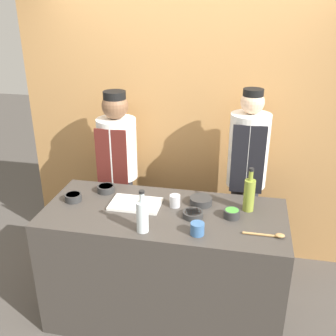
# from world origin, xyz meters

# --- Properties ---
(ground_plane) EXTENTS (14.00, 14.00, 0.00)m
(ground_plane) POSITION_xyz_m (0.00, 0.00, 0.00)
(ground_plane) COLOR #4C4742
(cabinet_wall) EXTENTS (3.11, 0.18, 2.40)m
(cabinet_wall) POSITION_xyz_m (0.00, 1.09, 1.20)
(cabinet_wall) COLOR #B7844C
(cabinet_wall) RESTS_ON ground_plane
(counter) EXTENTS (1.75, 0.76, 0.95)m
(counter) POSITION_xyz_m (0.00, 0.00, 0.48)
(counter) COLOR #3D3833
(counter) RESTS_ON ground_plane
(sauce_bowl_purple) EXTENTS (0.13, 0.13, 0.05)m
(sauce_bowl_purple) POSITION_xyz_m (-0.71, 0.03, 0.99)
(sauce_bowl_purple) COLOR #2D2D2D
(sauce_bowl_purple) RESTS_ON counter
(sauce_bowl_green) EXTENTS (0.12, 0.12, 0.06)m
(sauce_bowl_green) POSITION_xyz_m (0.48, 0.02, 0.99)
(sauce_bowl_green) COLOR #2D2D2D
(sauce_bowl_green) RESTS_ON counter
(sauce_bowl_red) EXTENTS (0.15, 0.15, 0.04)m
(sauce_bowl_red) POSITION_xyz_m (0.22, -0.03, 0.98)
(sauce_bowl_red) COLOR #2D2D2D
(sauce_bowl_red) RESTS_ON counter
(sauce_bowl_white) EXTENTS (0.14, 0.14, 0.05)m
(sauce_bowl_white) POSITION_xyz_m (-0.52, 0.22, 0.98)
(sauce_bowl_white) COLOR #2D2D2D
(sauce_bowl_white) RESTS_ON counter
(sauce_bowl_orange) EXTENTS (0.17, 0.17, 0.05)m
(sauce_bowl_orange) POSITION_xyz_m (0.25, 0.17, 0.98)
(sauce_bowl_orange) COLOR #2D2D2D
(sauce_bowl_orange) RESTS_ON counter
(cutting_board) EXTENTS (0.37, 0.24, 0.02)m
(cutting_board) POSITION_xyz_m (-0.23, 0.06, 0.96)
(cutting_board) COLOR white
(cutting_board) RESTS_ON counter
(bottle_oil) EXTENTS (0.08, 0.08, 0.33)m
(bottle_oil) POSITION_xyz_m (0.59, 0.15, 1.08)
(bottle_oil) COLOR olive
(bottle_oil) RESTS_ON counter
(bottle_clear) EXTENTS (0.08, 0.08, 0.30)m
(bottle_clear) POSITION_xyz_m (-0.08, -0.27, 1.07)
(bottle_clear) COLOR silver
(bottle_clear) RESTS_ON counter
(cup_blue) EXTENTS (0.09, 0.09, 0.08)m
(cup_blue) POSITION_xyz_m (0.28, -0.24, 1.00)
(cup_blue) COLOR #386093
(cup_blue) RESTS_ON counter
(cup_steel) EXTENTS (0.08, 0.08, 0.09)m
(cup_steel) POSITION_xyz_m (0.06, 0.10, 1.00)
(cup_steel) COLOR #B7B7BC
(cup_steel) RESTS_ON counter
(wooden_spoon) EXTENTS (0.27, 0.05, 0.03)m
(wooden_spoon) POSITION_xyz_m (0.74, -0.18, 0.97)
(wooden_spoon) COLOR #B2844C
(wooden_spoon) RESTS_ON counter
(chef_left) EXTENTS (0.35, 0.35, 1.66)m
(chef_left) POSITION_xyz_m (-0.57, 0.68, 0.91)
(chef_left) COLOR #28282D
(chef_left) RESTS_ON ground_plane
(chef_right) EXTENTS (0.33, 0.33, 1.73)m
(chef_right) POSITION_xyz_m (0.57, 0.68, 0.94)
(chef_right) COLOR #28282D
(chef_right) RESTS_ON ground_plane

